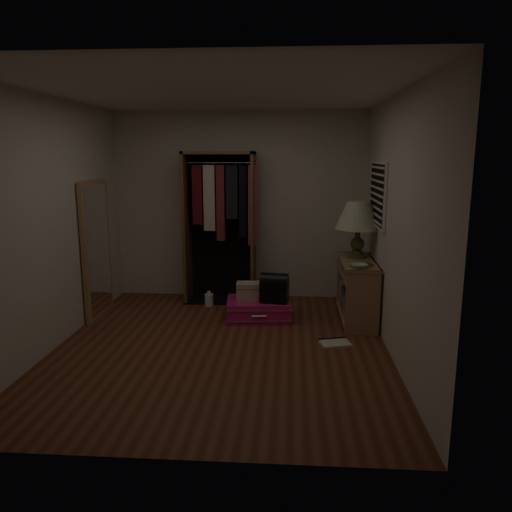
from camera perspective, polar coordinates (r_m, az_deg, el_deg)
name	(u,v)px	position (r m, az deg, el deg)	size (l,w,h in m)	color
ground	(222,347)	(5.40, -3.96, -10.35)	(4.00, 4.00, 0.00)	#592C19
room_walls	(227,206)	(5.07, -3.28, 5.75)	(3.52, 4.02, 2.60)	beige
console_bookshelf	(357,288)	(6.26, 11.45, -3.60)	(0.42, 1.12, 0.75)	#9B6E4B
open_wardrobe	(222,214)	(6.84, -3.91, 4.79)	(1.00, 0.50, 2.05)	brown
floor_mirror	(96,249)	(6.53, -17.77, 0.77)	(0.06, 0.80, 1.70)	#AC7F53
pink_suitcase	(258,309)	(6.24, 0.27, -6.08)	(0.84, 0.64, 0.24)	#C61866
train_case	(249,291)	(6.20, -0.82, -3.99)	(0.32, 0.23, 0.23)	tan
black_bag	(274,287)	(6.07, 2.12, -3.57)	(0.36, 0.26, 0.36)	black
table_lamp	(358,217)	(6.24, 11.62, 4.43)	(0.64, 0.64, 0.70)	#404D25
brass_tray	(362,265)	(5.88, 11.99, -1.00)	(0.35, 0.35, 0.02)	#B48D45
ceramic_bowl	(359,266)	(5.74, 11.68, -1.12)	(0.19, 0.19, 0.05)	#AACCAF
white_jug	(209,300)	(6.78, -5.39, -4.99)	(0.14, 0.14, 0.20)	white
floor_book	(334,342)	(5.54, 8.93, -9.73)	(0.37, 0.32, 0.03)	beige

